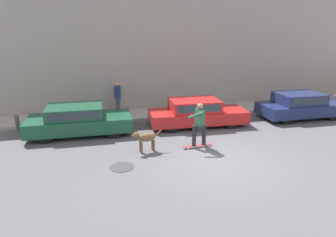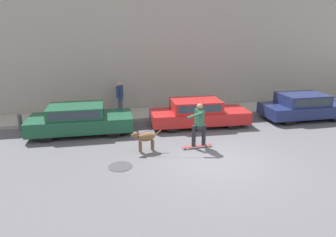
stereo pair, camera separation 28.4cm
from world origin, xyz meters
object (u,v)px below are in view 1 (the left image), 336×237
at_px(parked_car_0, 79,120).
at_px(skateboarder, 199,123).
at_px(dog, 146,138).
at_px(parked_car_1, 197,113).
at_px(parked_car_2, 300,106).
at_px(fire_hydrant, 17,123).
at_px(pedestrian_with_bag, 118,96).

height_order(parked_car_0, skateboarder, skateboarder).
bearing_deg(dog, parked_car_1, -147.91).
relative_size(parked_car_2, fire_hydrant, 5.30).
xyz_separation_m(parked_car_0, fire_hydrant, (-2.53, 0.89, -0.20)).
xyz_separation_m(parked_car_1, skateboarder, (-0.75, -2.48, 0.37)).
bearing_deg(fire_hydrant, parked_car_2, -3.97).
xyz_separation_m(parked_car_0, skateboarder, (4.30, -2.48, 0.35)).
bearing_deg(parked_car_1, parked_car_0, -178.03).
relative_size(parked_car_1, pedestrian_with_bag, 2.80).
xyz_separation_m(parked_car_0, pedestrian_with_bag, (1.76, 2.44, 0.39)).
bearing_deg(fire_hydrant, dog, -34.49).
xyz_separation_m(dog, fire_hydrant, (-4.89, 3.36, -0.14)).
xyz_separation_m(parked_car_2, dog, (-7.91, -2.47, -0.07)).
bearing_deg(pedestrian_with_bag, fire_hydrant, -141.41).
bearing_deg(parked_car_0, parked_car_2, 0.34).
xyz_separation_m(skateboarder, pedestrian_with_bag, (-2.53, 4.92, 0.04)).
bearing_deg(pedestrian_with_bag, parked_car_1, -17.80).
relative_size(parked_car_0, skateboarder, 1.48).
relative_size(dog, skateboarder, 0.39).
relative_size(parked_car_2, dog, 3.69).
bearing_deg(skateboarder, parked_car_2, -162.64).
bearing_deg(pedestrian_with_bag, skateboarder, -44.00).
bearing_deg(parked_car_1, skateboarder, -104.93).
distance_m(parked_car_1, skateboarder, 2.62).
bearing_deg(parked_car_0, skateboarder, -29.65).
height_order(parked_car_0, parked_car_1, parked_car_0).
distance_m(parked_car_2, dog, 8.29).
bearing_deg(fire_hydrant, pedestrian_with_bag, 19.84).
xyz_separation_m(dog, pedestrian_with_bag, (-0.59, 4.91, 0.45)).
distance_m(parked_car_1, fire_hydrant, 7.63).
height_order(parked_car_2, pedestrian_with_bag, pedestrian_with_bag).
bearing_deg(parked_car_1, parked_car_2, 1.94).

